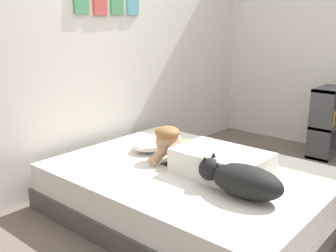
{
  "coord_description": "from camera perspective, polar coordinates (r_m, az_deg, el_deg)",
  "views": [
    {
      "loc": [
        -2.37,
        -1.27,
        1.41
      ],
      "look_at": [
        -0.12,
        0.65,
        0.62
      ],
      "focal_mm": 41.23,
      "sensor_mm": 36.0,
      "label": 1
    }
  ],
  "objects": [
    {
      "name": "ground_plane",
      "position": [
        3.03,
        11.18,
        -12.98
      ],
      "size": [
        12.39,
        12.39,
        0.0
      ],
      "primitive_type": "plane",
      "color": "#66564C"
    },
    {
      "name": "back_wall",
      "position": [
        3.65,
        -9.13,
        12.33
      ],
      "size": [
        4.2,
        0.12,
        2.5
      ],
      "color": "silver",
      "rests_on": "ground"
    },
    {
      "name": "side_wall_right",
      "position": [
        4.76,
        22.75,
        11.95
      ],
      "size": [
        0.1,
        5.9,
        2.5
      ],
      "primitive_type": "cube",
      "color": "silver",
      "rests_on": "ground"
    },
    {
      "name": "bed",
      "position": [
        2.96,
        3.24,
        -9.57
      ],
      "size": [
        1.51,
        2.02,
        0.37
      ],
      "color": "#4C4742",
      "rests_on": "ground"
    },
    {
      "name": "pillow",
      "position": [
        3.31,
        -1.54,
        -2.39
      ],
      "size": [
        0.52,
        0.32,
        0.11
      ],
      "primitive_type": "ellipsoid",
      "color": "white",
      "rests_on": "bed"
    },
    {
      "name": "person_lying",
      "position": [
        2.81,
        5.53,
        -4.54
      ],
      "size": [
        0.43,
        0.92,
        0.27
      ],
      "color": "silver",
      "rests_on": "bed"
    },
    {
      "name": "dog",
      "position": [
        2.45,
        10.82,
        -7.79
      ],
      "size": [
        0.26,
        0.57,
        0.21
      ],
      "color": "black",
      "rests_on": "bed"
    },
    {
      "name": "coffee_cup",
      "position": [
        3.19,
        -2.03,
        -3.36
      ],
      "size": [
        0.12,
        0.09,
        0.07
      ],
      "color": "teal",
      "rests_on": "bed"
    },
    {
      "name": "cell_phone",
      "position": [
        2.93,
        0.32,
        -5.77
      ],
      "size": [
        0.07,
        0.14,
        0.01
      ],
      "primitive_type": "cube",
      "color": "black",
      "rests_on": "bed"
    },
    {
      "name": "bookshelf",
      "position": [
        4.47,
        22.34,
        0.55
      ],
      "size": [
        0.45,
        0.24,
        0.75
      ],
      "color": "#4C4C51",
      "rests_on": "ground"
    }
  ]
}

